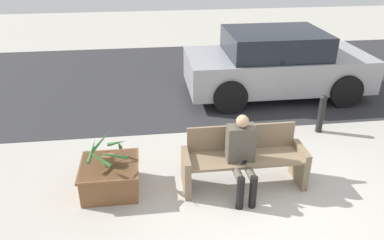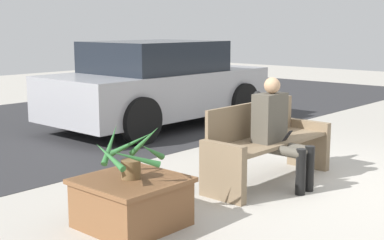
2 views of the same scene
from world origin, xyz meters
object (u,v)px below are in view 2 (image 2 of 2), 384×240
Objects in this scene: potted_plant at (131,156)px; parked_car at (158,84)px; bench at (266,144)px; bollard_post at (257,114)px; planter_box at (132,200)px; person_seated at (278,127)px.

potted_plant is 4.80m from parked_car.
potted_plant is at bearing 177.45° from bench.
potted_plant is (-1.94, 0.09, 0.20)m from bench.
bench is 0.44× the size of parked_car.
bench is 2.33m from bollard_post.
potted_plant reaches higher than planter_box.
bench reaches higher than bollard_post.
parked_car is at bearing 64.70° from person_seated.
bollard_post is (0.26, -1.92, -0.34)m from parked_car.
bench is 3.71m from parked_car.
planter_box is at bearing 171.13° from person_seated.
parked_car reaches higher than person_seated.
parked_car is 1.97m from bollard_post.
potted_plant is 0.85× the size of bollard_post.
bollard_post is (3.78, 1.33, 0.16)m from planter_box.
person_seated is at bearing -113.00° from bench.
parked_car is at bearing 97.70° from bollard_post.
person_seated is 2.53m from bollard_post.
bench is 2.15× the size of planter_box.
person_seated is at bearing -140.10° from bollard_post.
person_seated is 0.29× the size of parked_car.
parked_car is (1.59, 3.34, 0.31)m from bench.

